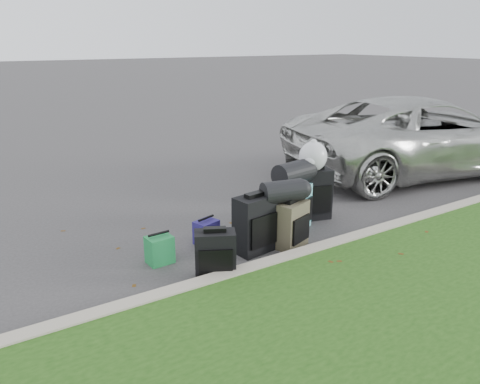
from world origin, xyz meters
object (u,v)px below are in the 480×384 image
suitcase_small_black (215,255)px  suitcase_olive (291,224)px  suitcase_large_black_left (255,224)px  tote_navy (206,232)px  suv (422,135)px  tote_green (160,250)px  suitcase_teal (296,207)px  suitcase_large_black_right (313,194)px

suitcase_small_black → suitcase_olive: size_ratio=0.93×
suitcase_large_black_left → suitcase_olive: bearing=-23.3°
tote_navy → suv: bearing=-8.4°
suitcase_small_black → suitcase_olive: suitcase_olive is taller
suitcase_large_black_left → tote_green: size_ratio=2.17×
suitcase_small_black → tote_navy: bearing=94.3°
suitcase_olive → suitcase_teal: (0.43, 0.42, 0.01)m
suitcase_olive → tote_navy: bearing=123.4°
suitcase_teal → tote_green: suitcase_teal is taller
suitcase_small_black → tote_green: suitcase_small_black is taller
suitcase_large_black_left → tote_navy: 0.68m
suitcase_small_black → tote_green: bearing=145.0°
suitcase_large_black_left → tote_navy: suitcase_large_black_left is taller
suitcase_large_black_right → suitcase_olive: bearing=-130.2°
suitcase_large_black_left → suitcase_large_black_right: 1.43m
suitcase_large_black_right → tote_green: bearing=-161.3°
suitcase_large_black_right → tote_navy: suitcase_large_black_right is taller
suitcase_small_black → tote_green: 0.77m
suitcase_olive → suitcase_large_black_right: suitcase_large_black_right is taller
suitcase_large_black_right → suv: bearing=28.4°
tote_green → suv: bearing=5.8°
suitcase_olive → tote_green: 1.64m
tote_green → tote_navy: bearing=11.5°
suitcase_olive → suitcase_large_black_right: size_ratio=0.81×
suitcase_small_black → suitcase_large_black_left: 0.82m
tote_green → suitcase_olive: bearing=-19.8°
suitcase_large_black_right → tote_green: suitcase_large_black_right is taller
suitcase_large_black_right → tote_green: (-2.45, -0.15, -0.20)m
suv → tote_green: (-5.87, -0.96, -0.57)m
suv → suitcase_olive: bearing=119.7°
suitcase_large_black_left → suitcase_olive: 0.48m
suitcase_large_black_left → suitcase_large_black_right: suitcase_large_black_right is taller
suv → suitcase_large_black_left: (-4.76, -1.29, -0.38)m
suitcase_teal → suitcase_small_black: bearing=177.4°
suitcase_large_black_left → suitcase_teal: bearing=10.5°
suitcase_small_black → suitcase_olive: (1.20, 0.21, 0.02)m
suv → suitcase_teal: bearing=115.9°
suitcase_olive → tote_navy: (-0.85, 0.65, -0.14)m
suitcase_olive → suitcase_large_black_right: bearing=15.6°
tote_navy → suitcase_teal: bearing=-26.9°
suitcase_large_black_left → suitcase_olive: size_ratio=1.20×
suitcase_olive → tote_navy: size_ratio=1.94×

